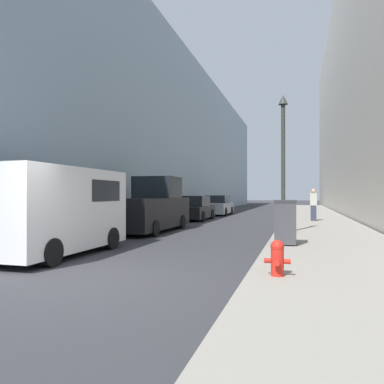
{
  "coord_description": "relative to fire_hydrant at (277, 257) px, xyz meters",
  "views": [
    {
      "loc": [
        4.15,
        -5.93,
        1.61
      ],
      "look_at": [
        -1.92,
        15.22,
        1.76
      ],
      "focal_mm": 35.0,
      "sensor_mm": 36.0,
      "label": 1
    }
  ],
  "objects": [
    {
      "name": "pedestrian_on_sidewalk",
      "position": [
        1.15,
        15.0,
        0.55
      ],
      "size": [
        0.36,
        0.23,
        1.78
      ],
      "color": "#2D3347",
      "rests_on": "sidewalk_right"
    },
    {
      "name": "ground_plane",
      "position": [
        -3.77,
        -0.99,
        -0.48
      ],
      "size": [
        200.0,
        200.0,
        0.0
      ],
      "primitive_type": "plane",
      "color": "#333338"
    },
    {
      "name": "parked_sedan_far",
      "position": [
        -5.73,
        21.67,
        0.23
      ],
      "size": [
        1.87,
        4.25,
        1.54
      ],
      "color": "#A3A8B2",
      "rests_on": "ground"
    },
    {
      "name": "white_van",
      "position": [
        -5.88,
        1.69,
        0.78
      ],
      "size": [
        2.1,
        4.46,
        2.3
      ],
      "color": "white",
      "rests_on": "ground"
    },
    {
      "name": "parked_sedan_near",
      "position": [
        -6.0,
        15.68,
        0.22
      ],
      "size": [
        1.95,
        4.01,
        1.53
      ],
      "color": "black",
      "rests_on": "ground"
    },
    {
      "name": "lamppost",
      "position": [
        -0.2,
        7.62,
        2.54
      ],
      "size": [
        0.36,
        0.36,
        5.24
      ],
      "color": "#2D332D",
      "rests_on": "sidewalk_right"
    },
    {
      "name": "trash_bin",
      "position": [
        -0.0,
        4.37,
        0.33
      ],
      "size": [
        0.62,
        0.7,
        1.31
      ],
      "color": "#3D3D42",
      "rests_on": "sidewalk_right"
    },
    {
      "name": "pickup_truck",
      "position": [
        -5.88,
        8.35,
        0.52
      ],
      "size": [
        2.07,
        5.57,
        2.42
      ],
      "color": "black",
      "rests_on": "ground"
    },
    {
      "name": "building_left_glass",
      "position": [
        -13.89,
        25.01,
        5.99
      ],
      "size": [
        12.0,
        60.0,
        12.95
      ],
      "color": "#849EB2",
      "rests_on": "ground"
    },
    {
      "name": "sidewalk_right",
      "position": [
        1.4,
        17.01,
        -0.41
      ],
      "size": [
        3.92,
        60.0,
        0.14
      ],
      "color": "gray",
      "rests_on": "ground"
    },
    {
      "name": "fire_hydrant",
      "position": [
        0.0,
        0.0,
        0.0
      ],
      "size": [
        0.47,
        0.36,
        0.65
      ],
      "color": "red",
      "rests_on": "sidewalk_right"
    }
  ]
}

